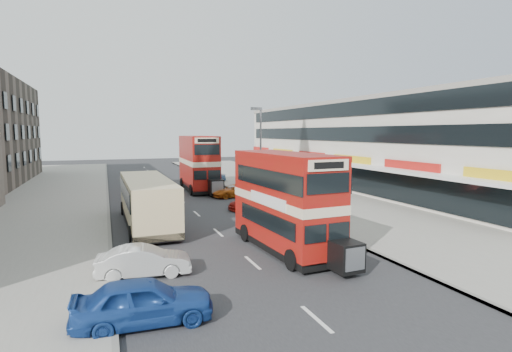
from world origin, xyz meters
name	(u,v)px	position (x,y,z in m)	size (l,w,h in m)	color
ground	(269,277)	(0.00, 0.00, 0.00)	(160.00, 160.00, 0.00)	#28282B
road_surface	(182,201)	(0.00, 20.00, 0.01)	(12.00, 90.00, 0.01)	#28282B
pavement_right	(305,193)	(12.00, 20.00, 0.07)	(12.00, 90.00, 0.15)	gray
pavement_left	(27,209)	(-12.00, 20.00, 0.07)	(12.00, 90.00, 0.15)	gray
kerb_left	(108,204)	(-6.10, 20.00, 0.07)	(0.20, 90.00, 0.16)	gray
kerb_right	(248,196)	(6.10, 20.00, 0.07)	(0.20, 90.00, 0.16)	gray
commercial_row	(362,144)	(19.95, 22.00, 4.70)	(9.90, 46.20, 9.30)	beige
street_lamp	(260,146)	(6.52, 18.00, 4.78)	(1.00, 0.20, 8.12)	slate
bus_main	(285,201)	(2.21, 3.25, 2.52)	(2.92, 8.76, 4.79)	black
bus_second	(199,163)	(2.80, 25.80, 2.85)	(2.94, 9.90, 5.42)	black
coach	(147,200)	(-3.75, 11.45, 1.67)	(2.90, 10.71, 2.83)	black
car_left_near	(144,301)	(-5.22, -2.38, 0.73)	(1.73, 4.31, 1.47)	navy
car_left_front	(144,261)	(-4.82, 2.00, 0.63)	(1.34, 3.85, 1.27)	silver
car_right_a	(253,202)	(4.47, 14.02, 0.58)	(1.63, 4.01, 1.16)	#9F160F
car_right_b	(235,191)	(4.93, 20.32, 0.60)	(1.98, 4.29, 1.19)	#C55913
car_right_c	(209,177)	(5.28, 31.70, 0.68)	(1.61, 3.99, 1.36)	#547DA8
pedestrian_near	(307,195)	(8.54, 12.90, 1.13)	(0.72, 0.49, 1.96)	gray
cyclist	(219,187)	(3.99, 22.44, 0.71)	(0.69, 1.75, 2.10)	gray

